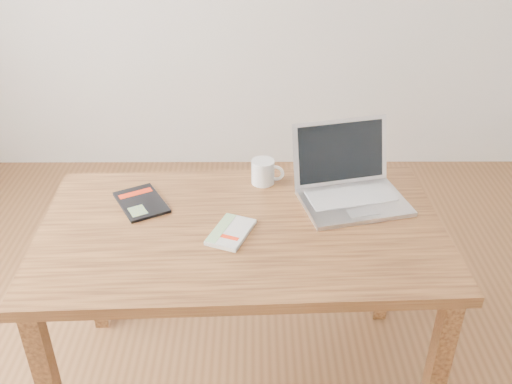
{
  "coord_description": "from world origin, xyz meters",
  "views": [
    {
      "loc": [
        0.04,
        -1.48,
        1.86
      ],
      "look_at": [
        0.05,
        0.19,
        0.85
      ],
      "focal_mm": 40.0,
      "sensor_mm": 36.0,
      "label": 1
    }
  ],
  "objects_px": {
    "white_guidebook": "(231,232)",
    "laptop": "(349,184)",
    "black_guidebook": "(141,202)",
    "coffee_mug": "(264,171)",
    "desk": "(242,247)"
  },
  "relations": [
    {
      "from": "white_guidebook",
      "to": "laptop",
      "type": "bearing_deg",
      "value": 50.78
    },
    {
      "from": "white_guidebook",
      "to": "coffee_mug",
      "type": "xyz_separation_m",
      "value": [
        0.12,
        0.34,
        0.04
      ]
    },
    {
      "from": "white_guidebook",
      "to": "black_guidebook",
      "type": "relative_size",
      "value": 0.81
    },
    {
      "from": "desk",
      "to": "laptop",
      "type": "bearing_deg",
      "value": 23.7
    },
    {
      "from": "desk",
      "to": "coffee_mug",
      "type": "height_order",
      "value": "coffee_mug"
    },
    {
      "from": "laptop",
      "to": "black_guidebook",
      "type": "bearing_deg",
      "value": 169.72
    },
    {
      "from": "black_guidebook",
      "to": "desk",
      "type": "bearing_deg",
      "value": -50.16
    },
    {
      "from": "desk",
      "to": "black_guidebook",
      "type": "relative_size",
      "value": 5.38
    },
    {
      "from": "white_guidebook",
      "to": "black_guidebook",
      "type": "xyz_separation_m",
      "value": [
        -0.33,
        0.19,
        -0.0
      ]
    },
    {
      "from": "laptop",
      "to": "white_guidebook",
      "type": "bearing_deg",
      "value": -164.68
    },
    {
      "from": "desk",
      "to": "laptop",
      "type": "xyz_separation_m",
      "value": [
        0.39,
        0.19,
        0.14
      ]
    },
    {
      "from": "desk",
      "to": "coffee_mug",
      "type": "xyz_separation_m",
      "value": [
        0.08,
        0.3,
        0.14
      ]
    },
    {
      "from": "black_guidebook",
      "to": "white_guidebook",
      "type": "bearing_deg",
      "value": -58.48
    },
    {
      "from": "white_guidebook",
      "to": "laptop",
      "type": "xyz_separation_m",
      "value": [
        0.43,
        0.24,
        0.05
      ]
    },
    {
      "from": "black_guidebook",
      "to": "coffee_mug",
      "type": "relative_size",
      "value": 2.08
    }
  ]
}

